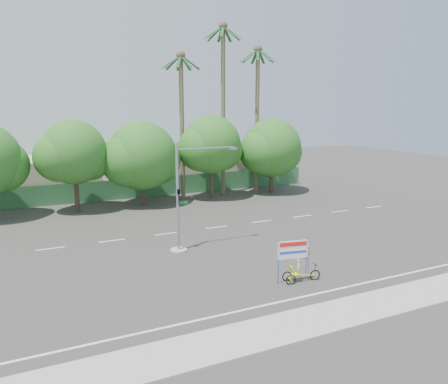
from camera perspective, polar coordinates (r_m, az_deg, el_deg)
name	(u,v)px	position (r m, az deg, el deg)	size (l,w,h in m)	color
ground	(242,265)	(26.11, 2.32, -9.48)	(120.00, 120.00, 0.00)	#33302D
sidewalk_near	(321,319)	(20.31, 12.58, -15.87)	(50.00, 2.40, 0.12)	gray
fence	(144,188)	(45.33, -10.39, 0.58)	(38.00, 0.08, 2.00)	#336B3D
building_left	(35,178)	(48.17, -23.42, 1.66)	(12.00, 8.00, 4.00)	beige
building_right	(200,169)	(51.94, -3.18, 2.98)	(14.00, 8.00, 3.60)	beige
tree_left	(73,155)	(40.06, -19.06, 4.64)	(6.66, 5.60, 8.07)	#473828
tree_center	(142,158)	(41.21, -10.70, 4.39)	(7.62, 6.40, 7.85)	#473828
tree_right	(211,147)	(43.42, -1.72, 5.94)	(6.90, 5.80, 8.36)	#473828
tree_far_right	(271,150)	(46.71, 6.20, 5.52)	(7.38, 6.20, 7.94)	#473828
palm_tall	(223,93)	(45.47, -0.12, 12.78)	(3.73, 3.79, 17.45)	#70604C
palm_mid	(257,104)	(47.30, 4.36, 11.39)	(3.73, 3.79, 15.45)	#70604C
palm_short	(182,109)	(43.72, -5.55, 10.69)	(3.73, 3.79, 14.45)	#70604C
traffic_signal	(182,206)	(27.91, -5.45, -1.88)	(4.72, 1.10, 7.00)	gray
trike_billboard	(297,264)	(23.68, 9.46, -9.32)	(2.44, 0.80, 2.42)	black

